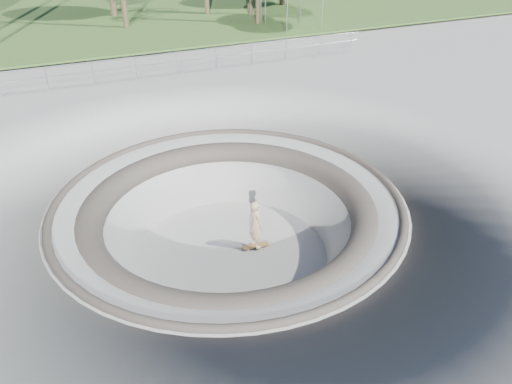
% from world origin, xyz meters
% --- Properties ---
extents(ground, '(180.00, 180.00, 0.00)m').
position_xyz_m(ground, '(0.00, 0.00, 0.00)').
color(ground, '#9B9B96').
rests_on(ground, ground).
extents(skate_bowl, '(14.00, 14.00, 4.10)m').
position_xyz_m(skate_bowl, '(0.00, 0.00, -1.83)').
color(skate_bowl, '#9B9B96').
rests_on(skate_bowl, ground).
extents(grass_strip, '(180.00, 36.00, 0.12)m').
position_xyz_m(grass_strip, '(0.00, 34.00, 0.22)').
color(grass_strip, '#405E25').
rests_on(grass_strip, ground).
extents(distant_hills, '(103.20, 45.00, 28.60)m').
position_xyz_m(distant_hills, '(3.78, 57.17, -7.02)').
color(distant_hills, '#7F6143').
rests_on(distant_hills, ground).
extents(safety_railing, '(25.00, 0.06, 1.03)m').
position_xyz_m(safety_railing, '(0.00, 12.00, 0.69)').
color(safety_railing, '#999DA1').
rests_on(safety_railing, ground).
extents(skateboard, '(0.84, 0.32, 0.09)m').
position_xyz_m(skateboard, '(0.86, -0.06, -1.83)').
color(skateboard, brown).
rests_on(skateboard, ground).
extents(skater, '(0.47, 0.64, 1.62)m').
position_xyz_m(skater, '(0.86, -0.06, -1.00)').
color(skater, tan).
rests_on(skater, skateboard).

